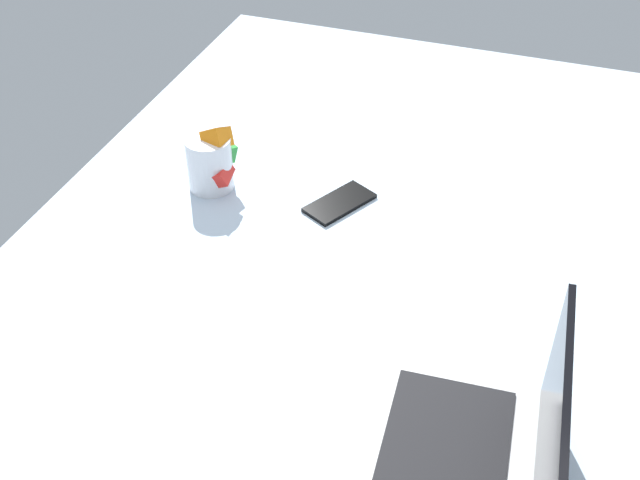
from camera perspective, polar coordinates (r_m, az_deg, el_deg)
name	(u,v)px	position (r cm, az deg, el deg)	size (l,w,h in cm)	color
bed_mattress	(397,302)	(149.37, 5.47, -4.37)	(180.00, 140.00, 18.00)	silver
laptop	(478,460)	(111.29, 11.17, -15.03)	(34.44, 25.11, 23.00)	#B7BABC
snack_cup	(211,162)	(159.86, -7.71, 5.52)	(9.42, 9.72, 14.21)	silver
cell_phone	(340,203)	(156.50, 1.40, 2.65)	(6.80, 14.00, 0.80)	black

